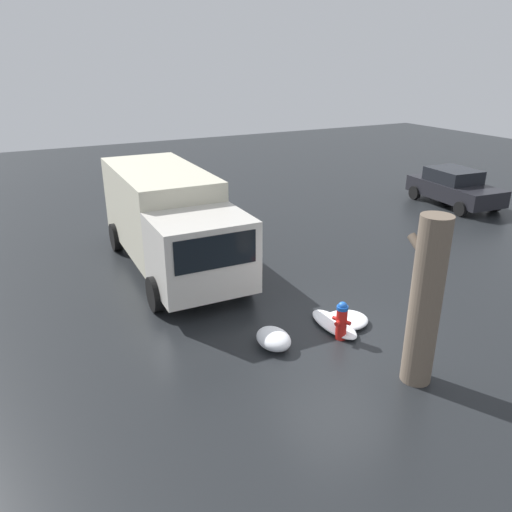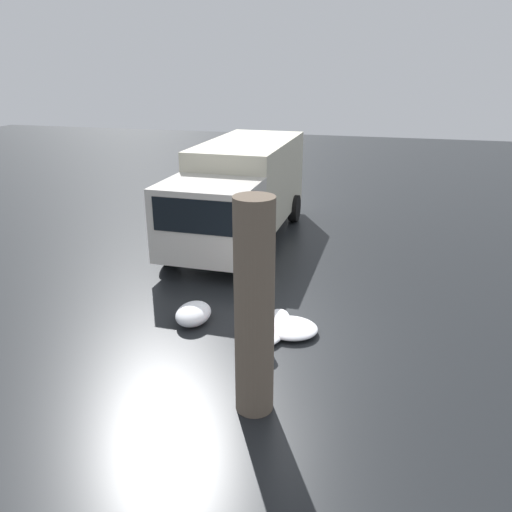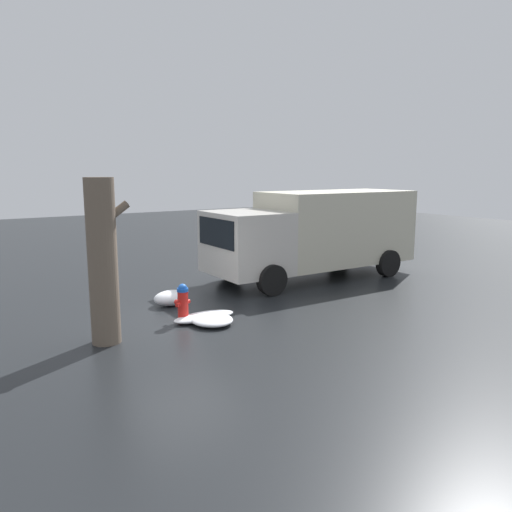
% 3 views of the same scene
% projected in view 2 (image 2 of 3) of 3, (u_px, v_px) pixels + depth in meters
% --- Properties ---
extents(ground_plane, '(60.00, 60.00, 0.00)m').
position_uv_depth(ground_plane, '(260.00, 341.00, 9.69)').
color(ground_plane, black).
extents(fire_hydrant, '(0.45, 0.36, 0.92)m').
position_uv_depth(fire_hydrant, '(260.00, 320.00, 9.52)').
color(fire_hydrant, red).
rests_on(fire_hydrant, ground_plane).
extents(tree_trunk, '(0.90, 0.59, 3.40)m').
position_uv_depth(tree_trunk, '(254.00, 309.00, 7.23)').
color(tree_trunk, '#6B5B4C').
rests_on(tree_trunk, ground_plane).
extents(delivery_truck, '(7.23, 2.81, 2.84)m').
position_uv_depth(delivery_truck, '(241.00, 188.00, 14.90)').
color(delivery_truck, beige).
rests_on(delivery_truck, ground_plane).
extents(snow_pile_by_hydrant, '(1.56, 0.64, 0.18)m').
position_uv_depth(snow_pile_by_hydrant, '(273.00, 326.00, 10.05)').
color(snow_pile_by_hydrant, white).
rests_on(snow_pile_by_hydrant, ground_plane).
extents(snow_pile_curbside, '(0.94, 0.70, 0.40)m').
position_uv_depth(snow_pile_curbside, '(193.00, 314.00, 10.33)').
color(snow_pile_curbside, white).
rests_on(snow_pile_curbside, ground_plane).
extents(snow_pile_by_tree, '(0.96, 1.09, 0.21)m').
position_uv_depth(snow_pile_by_tree, '(291.00, 328.00, 9.96)').
color(snow_pile_by_tree, white).
rests_on(snow_pile_by_tree, ground_plane).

